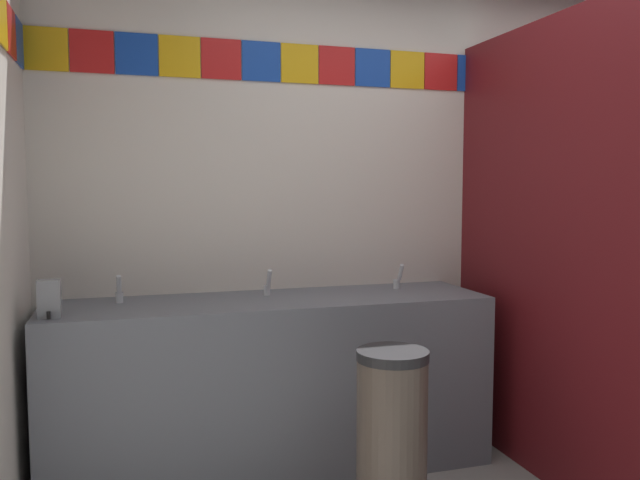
{
  "coord_description": "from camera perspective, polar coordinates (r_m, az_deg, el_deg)",
  "views": [
    {
      "loc": [
        -1.6,
        -1.68,
        1.4
      ],
      "look_at": [
        -0.79,
        0.98,
        1.16
      ],
      "focal_mm": 35.59,
      "sensor_mm": 36.0,
      "label": 1
    }
  ],
  "objects": [
    {
      "name": "faucet_left",
      "position": [
        3.11,
        -17.61,
        -4.5
      ],
      "size": [
        0.04,
        0.1,
        0.14
      ],
      "color": "silver",
      "rests_on": "vanity_counter"
    },
    {
      "name": "vanity_counter",
      "position": [
        3.2,
        -4.31,
        -12.57
      ],
      "size": [
        2.13,
        0.57,
        0.85
      ],
      "color": "slate",
      "rests_on": "ground_plane"
    },
    {
      "name": "faucet_center",
      "position": [
        3.18,
        -4.72,
        -4.09
      ],
      "size": [
        0.04,
        0.1,
        0.14
      ],
      "color": "silver",
      "rests_on": "vanity_counter"
    },
    {
      "name": "trash_bin",
      "position": [
        2.7,
        6.47,
        -17.49
      ],
      "size": [
        0.29,
        0.29,
        0.75
      ],
      "color": "brown",
      "rests_on": "ground_plane"
    },
    {
      "name": "faucet_right",
      "position": [
        3.4,
        7.04,
        -3.53
      ],
      "size": [
        0.04,
        0.1,
        0.14
      ],
      "color": "silver",
      "rests_on": "vanity_counter"
    },
    {
      "name": "soap_dispenser",
      "position": [
        2.87,
        -23.16,
        -4.9
      ],
      "size": [
        0.09,
        0.09,
        0.16
      ],
      "color": "gray",
      "rests_on": "vanity_counter"
    },
    {
      "name": "toilet",
      "position": [
        3.92,
        23.2,
        -11.75
      ],
      "size": [
        0.39,
        0.49,
        0.74
      ],
      "color": "white",
      "rests_on": "ground_plane"
    },
    {
      "name": "stall_divider",
      "position": [
        3.08,
        24.67,
        -1.39
      ],
      "size": [
        0.92,
        1.45,
        2.17
      ],
      "color": "maroon",
      "rests_on": "ground_plane"
    },
    {
      "name": "wall_back",
      "position": [
        3.67,
        8.9,
        4.79
      ],
      "size": [
        4.1,
        0.09,
        2.79
      ],
      "color": "silver",
      "rests_on": "ground_plane"
    }
  ]
}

